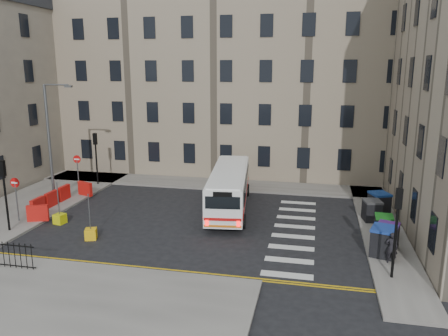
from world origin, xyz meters
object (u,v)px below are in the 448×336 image
at_px(bus, 229,187).
at_px(wheelie_bin_b, 387,236).
at_px(wheelie_bin_c, 383,226).
at_px(bollard_yellow, 60,219).
at_px(wheelie_bin_a, 383,241).
at_px(wheelie_bin_d, 372,210).
at_px(wheelie_bin_e, 379,203).
at_px(streetlamp, 49,141).
at_px(pedestrian, 392,248).
at_px(bollard_chevron, 91,234).

distance_m(bus, wheelie_bin_b, 10.57).
height_order(wheelie_bin_c, bollard_yellow, wheelie_bin_c).
xyz_separation_m(wheelie_bin_a, wheelie_bin_c, (0.37, 2.61, -0.13)).
bearing_deg(wheelie_bin_d, wheelie_bin_e, 56.89).
height_order(streetlamp, wheelie_bin_e, streetlamp).
height_order(wheelie_bin_c, pedestrian, pedestrian).
bearing_deg(wheelie_bin_e, bus, 162.37).
xyz_separation_m(bus, wheelie_bin_c, (9.35, -3.26, -0.78)).
bearing_deg(streetlamp, wheelie_bin_d, 0.21).
relative_size(wheelie_bin_e, pedestrian, 1.02).
bearing_deg(wheelie_bin_e, bollard_chevron, -177.00).
height_order(wheelie_bin_b, bollard_yellow, wheelie_bin_b).
bearing_deg(wheelie_bin_a, wheelie_bin_c, 98.60).
xyz_separation_m(streetlamp, wheelie_bin_c, (21.88, -2.48, -3.58)).
bearing_deg(wheelie_bin_b, wheelie_bin_e, 107.00).
bearing_deg(bollard_chevron, bollard_yellow, 148.73).
distance_m(streetlamp, wheelie_bin_c, 22.31).
relative_size(wheelie_bin_d, bollard_chevron, 2.19).
bearing_deg(wheelie_bin_a, wheelie_bin_d, 106.34).
bearing_deg(wheelie_bin_d, wheelie_bin_a, -100.74).
bearing_deg(wheelie_bin_d, wheelie_bin_c, -92.83).
distance_m(wheelie_bin_a, pedestrian, 0.92).
height_order(streetlamp, bollard_chevron, streetlamp).
xyz_separation_m(bus, bollard_yellow, (-9.53, -4.84, -1.23)).
xyz_separation_m(streetlamp, wheelie_bin_b, (21.81, -4.22, -3.52)).
height_order(bus, wheelie_bin_c, bus).
relative_size(bus, wheelie_bin_b, 6.71).
distance_m(wheelie_bin_a, wheelie_bin_d, 5.16).
relative_size(wheelie_bin_a, bollard_yellow, 2.63).
height_order(bus, wheelie_bin_e, bus).
distance_m(streetlamp, wheelie_bin_d, 21.83).
height_order(wheelie_bin_a, wheelie_bin_d, wheelie_bin_a).
xyz_separation_m(wheelie_bin_d, wheelie_bin_e, (0.59, 1.41, 0.05)).
xyz_separation_m(streetlamp, bollard_yellow, (3.00, -4.05, -4.04)).
bearing_deg(bus, wheelie_bin_a, -40.27).
height_order(wheelie_bin_d, bollard_yellow, wheelie_bin_d).
distance_m(wheelie_bin_c, pedestrian, 3.50).
bearing_deg(wheelie_bin_a, bollard_yellow, -166.53).
bearing_deg(bus, wheelie_bin_c, -26.33).
bearing_deg(bollard_chevron, wheelie_bin_a, 3.15).
bearing_deg(wheelie_bin_b, wheelie_bin_c, 107.95).
relative_size(streetlamp, wheelie_bin_d, 6.18).
relative_size(bus, wheelie_bin_a, 6.32).
xyz_separation_m(wheelie_bin_d, bollard_chevron, (-15.44, -6.01, -0.49)).
bearing_deg(bollard_yellow, wheelie_bin_d, 12.57).
bearing_deg(streetlamp, bollard_yellow, -53.49).
height_order(wheelie_bin_c, wheelie_bin_e, wheelie_bin_e).
distance_m(streetlamp, wheelie_bin_a, 22.37).
bearing_deg(bus, streetlamp, 176.48).
relative_size(wheelie_bin_b, wheelie_bin_c, 1.25).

